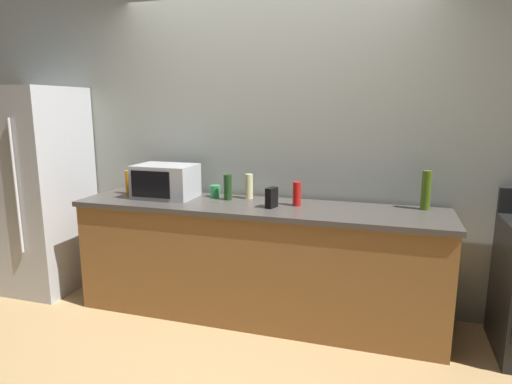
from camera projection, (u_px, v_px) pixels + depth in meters
name	position (u px, v px, depth m)	size (l,w,h in m)	color
ground_plane	(239.00, 339.00, 3.12)	(8.00, 8.00, 0.00)	tan
back_wall	(271.00, 141.00, 3.62)	(6.40, 0.10, 2.70)	#9EA399
counter_run	(256.00, 261.00, 3.41)	(2.84, 0.64, 0.90)	brown
refrigerator	(38.00, 190.00, 3.91)	(0.72, 0.73, 1.80)	#B7BABF
microwave	(166.00, 181.00, 3.57)	(0.48, 0.35, 0.27)	#B7BABF
cordless_phone	(272.00, 198.00, 3.22)	(0.05, 0.11, 0.15)	black
bottle_hand_soap	(249.00, 186.00, 3.52)	(0.06, 0.06, 0.20)	beige
bottle_dish_soap	(129.00, 182.00, 3.71)	(0.07, 0.07, 0.20)	orange
bottle_hot_sauce	(297.00, 194.00, 3.28)	(0.06, 0.06, 0.18)	red
bottle_olive_oil	(426.00, 190.00, 3.15)	(0.07, 0.07, 0.28)	#4C6B19
bottle_wine	(228.00, 187.00, 3.48)	(0.07, 0.07, 0.20)	#1E3F19
mug_green	(215.00, 191.00, 3.60)	(0.08, 0.08, 0.10)	#2D8C47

